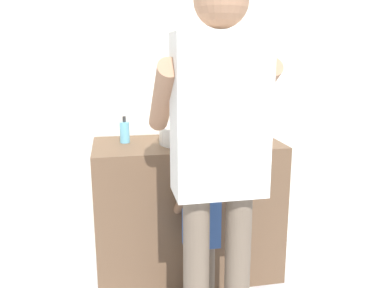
# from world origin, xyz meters

# --- Properties ---
(back_wall) EXTENTS (4.40, 0.08, 2.70)m
(back_wall) POSITION_xyz_m (0.00, 0.62, 1.35)
(back_wall) COLOR silver
(back_wall) RESTS_ON ground
(vanity_cabinet) EXTENTS (1.15, 0.54, 0.88)m
(vanity_cabinet) POSITION_xyz_m (0.00, 0.30, 0.44)
(vanity_cabinet) COLOR brown
(vanity_cabinet) RESTS_ON ground
(sink_basin) EXTENTS (0.35, 0.35, 0.11)m
(sink_basin) POSITION_xyz_m (0.00, 0.28, 0.94)
(sink_basin) COLOR silver
(sink_basin) RESTS_ON vanity_cabinet
(faucet) EXTENTS (0.18, 0.14, 0.18)m
(faucet) POSITION_xyz_m (0.00, 0.49, 0.97)
(faucet) COLOR #B7BABF
(faucet) RESTS_ON vanity_cabinet
(toothbrush_cup) EXTENTS (0.07, 0.07, 0.21)m
(toothbrush_cup) POSITION_xyz_m (0.36, 0.27, 0.93)
(toothbrush_cup) COLOR #D86666
(toothbrush_cup) RESTS_ON vanity_cabinet
(soap_bottle) EXTENTS (0.06, 0.06, 0.17)m
(soap_bottle) POSITION_xyz_m (-0.38, 0.37, 0.95)
(soap_bottle) COLOR #66B2D1
(soap_bottle) RESTS_ON vanity_cabinet
(child_toddler) EXTENTS (0.26, 0.26, 0.85)m
(child_toddler) POSITION_xyz_m (0.00, -0.10, 0.51)
(child_toddler) COLOR #6B5B4C
(child_toddler) RESTS_ON ground
(adult_parent) EXTENTS (0.54, 0.57, 1.76)m
(adult_parent) POSITION_xyz_m (0.01, -0.40, 1.06)
(adult_parent) COLOR #6B5B4C
(adult_parent) RESTS_ON ground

